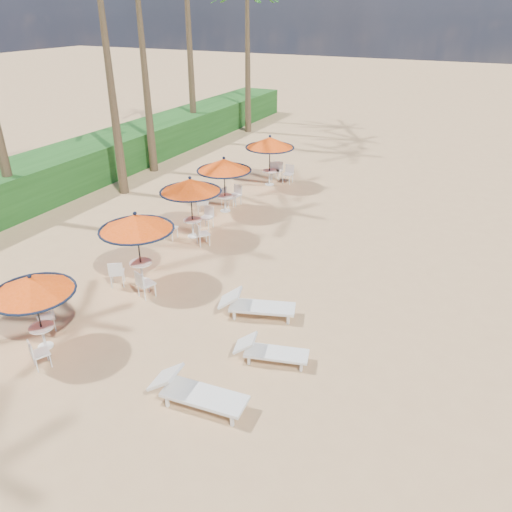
% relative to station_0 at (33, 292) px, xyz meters
% --- Properties ---
extents(ground, '(160.00, 160.00, 0.00)m').
position_rel_station_0_xyz_m(ground, '(4.72, 0.37, -1.65)').
color(ground, tan).
rests_on(ground, ground).
extents(scrub_hedge, '(3.00, 40.00, 1.80)m').
position_rel_station_0_xyz_m(scrub_hedge, '(-8.78, 11.37, -0.75)').
color(scrub_hedge, '#194716').
rests_on(scrub_hedge, ground).
extents(station_0, '(2.07, 2.07, 2.16)m').
position_rel_station_0_xyz_m(station_0, '(0.00, 0.00, 0.00)').
color(station_0, black).
rests_on(station_0, ground).
extents(station_1, '(2.32, 2.32, 2.42)m').
position_rel_station_0_xyz_m(station_1, '(0.16, 3.81, 0.20)').
color(station_1, black).
rests_on(station_1, ground).
extents(station_2, '(2.30, 2.31, 2.40)m').
position_rel_station_0_xyz_m(station_2, '(-0.26, 7.55, 0.11)').
color(station_2, black).
rests_on(station_2, ground).
extents(station_3, '(2.30, 2.30, 2.40)m').
position_rel_station_0_xyz_m(station_3, '(-0.49, 10.43, 0.11)').
color(station_3, black).
rests_on(station_3, ground).
extents(station_4, '(2.36, 2.36, 2.46)m').
position_rel_station_0_xyz_m(station_4, '(-0.17, 14.55, 0.15)').
color(station_4, black).
rests_on(station_4, ground).
extents(lounger_near, '(2.27, 0.87, 0.80)m').
position_rel_station_0_xyz_m(lounger_near, '(4.63, -0.07, -1.28)').
color(lounger_near, silver).
rests_on(lounger_near, ground).
extents(lounger_mid, '(1.93, 1.02, 0.66)m').
position_rel_station_0_xyz_m(lounger_mid, '(5.46, 2.03, -1.34)').
color(lounger_mid, silver).
rests_on(lounger_mid, ground).
extents(lounger_far, '(2.26, 1.30, 0.77)m').
position_rel_station_0_xyz_m(lounger_far, '(4.25, 3.69, -1.29)').
color(lounger_far, silver).
rests_on(lounger_far, ground).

